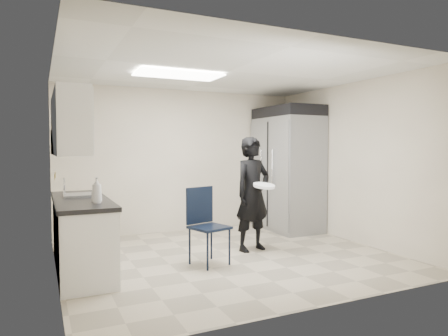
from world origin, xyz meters
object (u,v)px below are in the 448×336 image
lower_counter (82,237)px  folding_chair (209,227)px  man_tuxedo (253,194)px  commercial_fridge (287,174)px

lower_counter → folding_chair: (1.55, -0.44, 0.06)m
lower_counter → man_tuxedo: 2.46m
folding_chair → commercial_fridge: bearing=17.4°
man_tuxedo → commercial_fridge: bearing=26.8°
commercial_fridge → folding_chair: 2.75m
commercial_fridge → man_tuxedo: 1.75m
commercial_fridge → folding_chair: (-2.23, -1.51, -0.56)m
lower_counter → man_tuxedo: (2.43, -0.02, 0.42)m
commercial_fridge → folding_chair: bearing=-145.9°
commercial_fridge → folding_chair: size_ratio=2.13×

